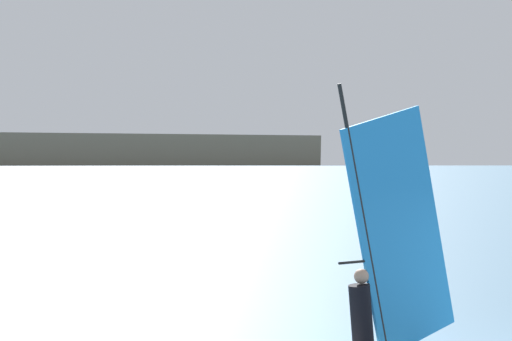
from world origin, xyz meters
name	(u,v)px	position (x,y,z in m)	size (l,w,h in m)	color
windsurfer	(376,282)	(-3.26, 1.97, 1.09)	(3.65, 1.42, 4.09)	white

